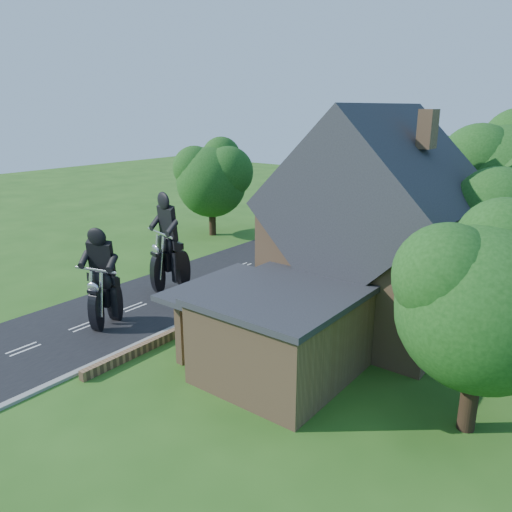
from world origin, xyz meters
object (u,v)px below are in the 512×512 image
Objects in this scene: motorcycle_lead at (106,312)px; motorcycle_follow at (171,276)px; house at (375,235)px; annex at (279,331)px; garden_wall at (257,295)px.

motorcycle_lead is 5.33m from motorcycle_follow.
motorcycle_follow is at bearing -92.83° from motorcycle_lead.
motorcycle_lead is at bearing -139.48° from house.
annex is 3.85× the size of motorcycle_follow.
garden_wall is at bearing -170.83° from house.
motorcycle_follow is (-1.14, 5.21, 0.13)m from motorcycle_lead.
motorcycle_lead is at bearing 115.92° from motorcycle_follow.
annex reaches higher than garden_wall.
house is 1.45× the size of annex.
house reaches higher than motorcycle_lead.
garden_wall is at bearing -142.46° from motorcycle_follow.
house reaches higher than garden_wall.
motorcycle_lead is 0.85× the size of motorcycle_follow.
house reaches higher than annex.
annex is 4.51× the size of motorcycle_lead.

